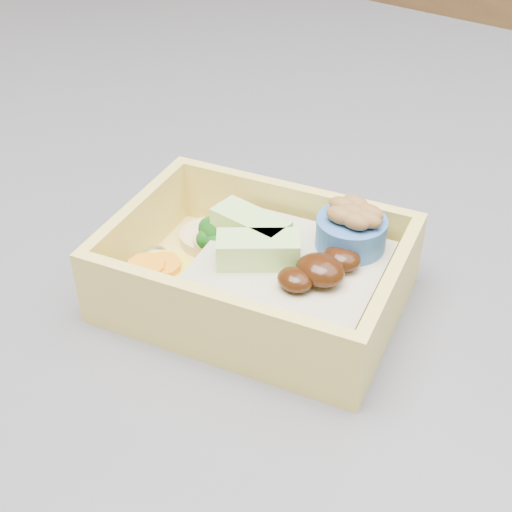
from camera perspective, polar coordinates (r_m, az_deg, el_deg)
The scene contains 2 objects.
island at distance 0.88m, azimuth -3.21°, elevation -19.37°, with size 1.24×0.84×0.92m.
bento_box at distance 0.40m, azimuth 0.80°, elevation -1.24°, with size 0.18×0.15×0.06m.
Camera 1 is at (0.32, -0.46, 1.19)m, focal length 50.00 mm.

